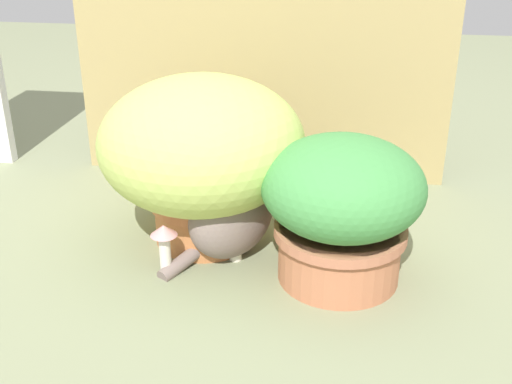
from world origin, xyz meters
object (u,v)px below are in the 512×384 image
Objects in this scene: grass_planter at (202,151)px; mushroom_ornament_pink at (164,241)px; leafy_planter at (342,206)px; cat at (236,208)px; mushroom_ornament_red at (235,235)px.

grass_planter is 0.25m from mushroom_ornament_pink.
grass_planter is 3.94× the size of mushroom_ornament_pink.
leafy_planter is at bearing 6.16° from mushroom_ornament_pink.
mushroom_ornament_red is at bearing -82.83° from cat.
grass_planter is at bearing 72.53° from mushroom_ornament_pink.
leafy_planter is 3.86× the size of mushroom_ornament_red.
leafy_planter is 1.14× the size of cat.
mushroom_ornament_red is at bearing 29.36° from mushroom_ornament_pink.
cat is 0.21m from mushroom_ornament_pink.
cat is 0.07m from mushroom_ornament_red.
mushroom_ornament_red is at bearing 170.50° from leafy_planter.
grass_planter is 0.23m from mushroom_ornament_red.
mushroom_ornament_pink reaches higher than mushroom_ornament_red.
grass_planter is at bearing 151.99° from cat.
mushroom_ornament_red is (0.10, -0.10, -0.18)m from grass_planter.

